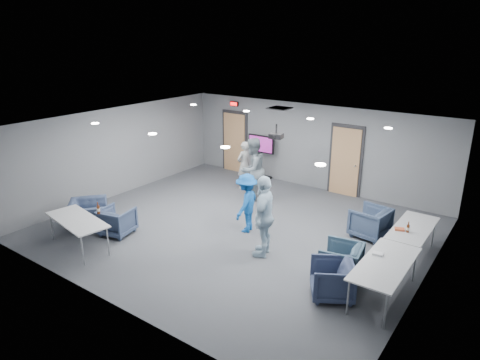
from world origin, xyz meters
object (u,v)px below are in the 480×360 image
Objects in this scene: chair_front_a at (117,221)px; table_right_b at (385,265)px; tv_stand at (261,154)px; chair_right_b at (341,261)px; bottle_right at (408,228)px; chair_right_c at (332,280)px; table_front_left at (77,221)px; person_c at (264,216)px; chair_front_b at (88,214)px; person_a at (244,165)px; chair_right_a at (370,222)px; person_d at (246,203)px; projector at (276,136)px; person_b at (252,169)px; table_right_a at (413,229)px; bottle_front at (98,209)px.

chair_front_a is 6.38m from table_right_b.
chair_right_b is at bearing -42.54° from tv_stand.
table_right_b is 7.95× the size of bottle_right.
chair_right_c is at bearing 173.30° from chair_front_a.
bottle_right reaches higher than chair_right_b.
table_right_b and table_front_left have the same top height.
person_c is at bearing 87.77° from table_right_b.
table_front_left is at bearing 177.19° from chair_front_b.
chair_right_c reaches higher than chair_front_b.
chair_front_b is at bearing -89.88° from person_c.
bottle_right reaches higher than chair_front_b.
person_a is 1.84× the size of chair_right_a.
person_a is at bearing -155.58° from person_d.
person_d is at bearing -113.00° from chair_right_b.
chair_right_a is 2.18m from chair_right_b.
projector reaches higher than chair_right_c.
person_c is 2.13m from chair_right_c.
person_a reaches higher than chair_front_a.
chair_right_b is 5.50m from chair_front_a.
tv_stand reaches higher than chair_front_a.
chair_right_c is (1.95, -0.65, -0.58)m from person_c.
table_right_a is at bearing 86.89° from person_b.
person_d is at bearing -52.50° from chair_right_a.
chair_front_a is at bearing -85.31° from chair_right_b.
projector is (2.93, 2.67, 2.06)m from chair_front_a.
person_a is 4.47m from person_c.
chair_right_c is 1.02m from table_right_b.
projector is at bearing 60.40° from table_front_left.
person_d is 3.07m from chair_right_a.
projector is at bearing 65.31° from table_right_b.
person_d is 0.84× the size of table_right_a.
table_right_b is 6.79× the size of bottle_front.
tv_stand is at bearing -147.14° from person_b.
chair_right_a reaches higher than chair_right_c.
person_c is at bearing -139.43° from chair_right_c.
person_c is 0.95× the size of table_right_b.
tv_stand reaches higher than table_front_left.
tv_stand is (-5.73, 4.61, 0.18)m from table_right_b.
bottle_front is (-6.25, -1.64, 0.15)m from table_right_b.
person_b is 3.83m from chair_right_a.
person_d is 3.25m from chair_front_a.
projector is at bearing 96.28° from table_right_a.
table_right_b is at bearing -35.85° from projector.
person_b is 4.65m from bottle_front.
table_right_b is (2.74, -0.11, -0.25)m from person_c.
person_b is 1.26× the size of person_d.
chair_front_a is at bearing -62.82° from person_d.
bottle_front is (0.14, 0.49, 0.15)m from table_front_left.
person_d is at bearing 76.72° from table_right_b.
chair_right_b is at bearing -40.09° from projector.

